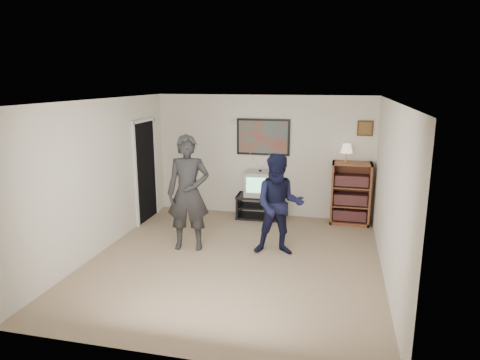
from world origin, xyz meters
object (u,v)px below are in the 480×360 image
at_px(media_stand, 260,206).
at_px(crt_television, 260,183).
at_px(person_tall, 188,193).
at_px(person_short, 279,205).
at_px(bookshelf, 351,193).

bearing_deg(media_stand, crt_television, 177.63).
height_order(person_tall, person_short, person_tall).
xyz_separation_m(crt_television, person_short, (0.64, -1.78, 0.10)).
height_order(media_stand, person_tall, person_tall).
relative_size(media_stand, person_tall, 0.51).
distance_m(media_stand, bookshelf, 1.83).
distance_m(media_stand, person_short, 1.98).
bearing_deg(crt_television, bookshelf, -0.48).
distance_m(person_tall, person_short, 1.51).
relative_size(media_stand, bookshelf, 0.79).
bearing_deg(person_short, crt_television, 101.74).
relative_size(bookshelf, person_tall, 0.64).
distance_m(media_stand, crt_television, 0.49).
relative_size(person_tall, person_short, 1.16).
xyz_separation_m(crt_television, bookshelf, (1.80, 0.05, -0.11)).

